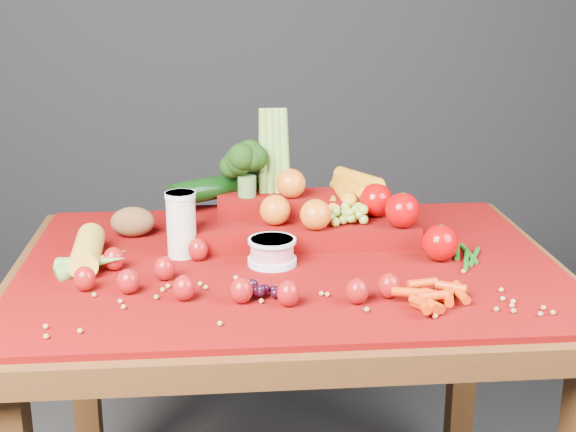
{
  "coord_description": "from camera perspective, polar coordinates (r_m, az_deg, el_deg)",
  "views": [
    {
      "loc": [
        -0.13,
        -1.49,
        1.32
      ],
      "look_at": [
        0.0,
        0.02,
        0.85
      ],
      "focal_mm": 50.0,
      "sensor_mm": 36.0,
      "label": 1
    }
  ],
  "objects": [
    {
      "name": "strawberry_scatter",
      "position": [
        1.45,
        -5.38,
        -4.31
      ],
      "size": [
        0.58,
        0.28,
        0.05
      ],
      "color": "#9C0D14",
      "rests_on": "red_cloth"
    },
    {
      "name": "corn_ear",
      "position": [
        1.59,
        -13.86,
        -2.98
      ],
      "size": [
        0.19,
        0.24,
        0.06
      ],
      "rotation": [
        0.0,
        0.0,
        1.63
      ],
      "color": "yellow",
      "rests_on": "red_cloth"
    },
    {
      "name": "yogurt_bowl",
      "position": [
        1.57,
        -1.14,
        -2.48
      ],
      "size": [
        0.1,
        0.1,
        0.05
      ],
      "rotation": [
        0.0,
        0.0,
        0.27
      ],
      "color": "silver",
      "rests_on": "red_cloth"
    },
    {
      "name": "table",
      "position": [
        1.64,
        0.06,
        -6.74
      ],
      "size": [
        1.1,
        0.8,
        0.75
      ],
      "color": "#3A240D",
      "rests_on": "ground"
    },
    {
      "name": "baby_carrot_pile",
      "position": [
        1.41,
        10.52,
        -5.65
      ],
      "size": [
        0.18,
        0.17,
        0.03
      ],
      "primitive_type": null,
      "color": "#BF3006",
      "rests_on": "red_cloth"
    },
    {
      "name": "red_cloth",
      "position": [
        1.6,
        0.06,
        -3.43
      ],
      "size": [
        1.05,
        0.75,
        0.01
      ],
      "primitive_type": "cube",
      "color": "#680306",
      "rests_on": "table"
    },
    {
      "name": "soybean_scatter",
      "position": [
        1.41,
        0.77,
        -5.89
      ],
      "size": [
        0.84,
        0.24,
        0.01
      ],
      "primitive_type": null,
      "color": "olive",
      "rests_on": "red_cloth"
    },
    {
      "name": "dark_grape_cluster",
      "position": [
        1.43,
        -1.57,
        -5.22
      ],
      "size": [
        0.06,
        0.05,
        0.03
      ],
      "primitive_type": null,
      "color": "black",
      "rests_on": "red_cloth"
    },
    {
      "name": "green_bean_pile",
      "position": [
        1.66,
        12.8,
        -2.73
      ],
      "size": [
        0.14,
        0.12,
        0.01
      ],
      "primitive_type": null,
      "color": "#175513",
      "rests_on": "red_cloth"
    },
    {
      "name": "potato",
      "position": [
        1.77,
        -10.99,
        -0.41
      ],
      "size": [
        0.1,
        0.07,
        0.06
      ],
      "primitive_type": "ellipsoid",
      "color": "brown",
      "rests_on": "red_cloth"
    },
    {
      "name": "milk_glass",
      "position": [
        1.62,
        -7.6,
        -0.43
      ],
      "size": [
        0.06,
        0.06,
        0.13
      ],
      "rotation": [
        0.0,
        0.0,
        0.25
      ],
      "color": "beige",
      "rests_on": "red_cloth"
    },
    {
      "name": "produce_mound",
      "position": [
        1.73,
        0.85,
        0.4
      ],
      "size": [
        0.59,
        0.38,
        0.27
      ],
      "color": "#680306",
      "rests_on": "red_cloth"
    }
  ]
}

